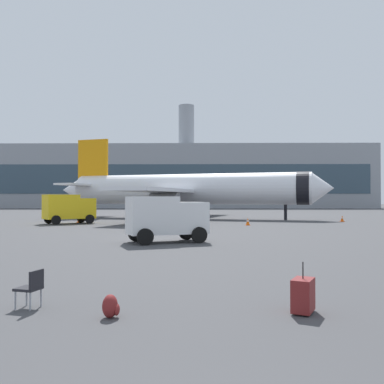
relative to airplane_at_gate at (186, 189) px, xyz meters
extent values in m
cylinder|color=white|center=(0.22, -0.07, 0.04)|extent=(29.84, 12.21, 3.80)
cone|color=white|center=(15.75, -4.70, 0.04)|extent=(3.33, 4.15, 3.61)
cone|color=white|center=(-15.68, 4.68, 0.04)|extent=(4.04, 4.19, 3.42)
cylinder|color=black|center=(13.64, -4.07, 0.04)|extent=(2.45, 4.11, 3.88)
cube|color=white|center=(1.55, 7.89, -0.26)|extent=(9.17, 16.70, 0.36)
cube|color=white|center=(-3.02, -7.45, -0.26)|extent=(9.17, 16.70, 0.36)
cylinder|color=gray|center=(0.84, 5.49, -1.56)|extent=(3.70, 3.02, 2.20)
cylinder|color=gray|center=(-2.31, -5.05, -1.56)|extent=(3.70, 3.02, 2.20)
cube|color=orange|center=(-12.71, 3.79, 3.64)|extent=(4.32, 1.60, 6.40)
cube|color=white|center=(-12.28, 7.00, 0.64)|extent=(4.21, 6.49, 0.24)
cube|color=white|center=(-14.11, 0.87, 0.64)|extent=(4.21, 6.49, 0.24)
cylinder|color=black|center=(11.72, -3.50, -2.76)|extent=(0.36, 0.36, 1.80)
cylinder|color=black|center=(-1.01, 2.80, -2.76)|extent=(0.44, 0.44, 1.80)
cylinder|color=black|center=(-2.38, -1.80, -2.76)|extent=(0.44, 0.44, 1.80)
cube|color=yellow|center=(-10.12, -10.01, -2.14)|extent=(2.66, 2.77, 2.04)
cube|color=#1E232D|center=(-9.54, -9.59, -1.66)|extent=(1.24, 1.64, 0.84)
cube|color=yellow|center=(-12.05, -11.44, -1.96)|extent=(3.82, 3.62, 2.40)
cylinder|color=black|center=(-10.70, -9.02, -3.21)|extent=(0.86, 0.71, 0.90)
cylinder|color=black|center=(-9.34, -10.87, -3.21)|extent=(0.86, 0.71, 0.90)
cylinder|color=black|center=(-13.41, -11.01, -3.21)|extent=(0.86, 0.71, 0.90)
cylinder|color=black|center=(-12.04, -12.86, -3.21)|extent=(0.86, 0.71, 0.90)
cube|color=white|center=(0.95, -28.44, -2.27)|extent=(2.37, 2.51, 1.78)
cube|color=#1E232D|center=(1.64, -28.17, -1.85)|extent=(0.73, 1.70, 0.74)
cube|color=white|center=(-1.10, -29.25, -2.11)|extent=(3.19, 2.83, 2.10)
cylinder|color=black|center=(0.77, -27.38, -3.21)|extent=(0.92, 0.53, 0.90)
cylinder|color=black|center=(1.54, -29.34, -3.21)|extent=(0.92, 0.53, 0.90)
cylinder|color=black|center=(-2.10, -28.51, -3.21)|extent=(0.92, 0.53, 0.90)
cylinder|color=black|center=(-1.33, -30.46, -3.21)|extent=(0.92, 0.53, 0.90)
cube|color=#F2590C|center=(-10.99, -8.84, -3.64)|extent=(0.44, 0.44, 0.04)
cone|color=#F2590C|center=(-10.99, -8.84, -3.31)|extent=(0.36, 0.36, 0.61)
cylinder|color=white|center=(-10.99, -8.84, -3.28)|extent=(0.23, 0.23, 0.10)
cube|color=#F2590C|center=(17.13, -6.94, -3.64)|extent=(0.44, 0.44, 0.04)
cone|color=#F2590C|center=(17.13, -6.94, -3.29)|extent=(0.36, 0.36, 0.64)
cylinder|color=white|center=(17.13, -6.94, -3.26)|extent=(0.23, 0.23, 0.10)
cube|color=#F2590C|center=(6.14, -13.39, -3.64)|extent=(0.44, 0.44, 0.04)
cone|color=#F2590C|center=(6.14, -13.39, -3.29)|extent=(0.36, 0.36, 0.66)
cylinder|color=white|center=(6.14, -13.39, -3.25)|extent=(0.23, 0.23, 0.10)
cube|color=maroon|center=(3.72, -43.62, -3.27)|extent=(0.64, 0.75, 0.70)
cylinder|color=black|center=(3.72, -43.62, -2.74)|extent=(0.02, 0.02, 0.36)
cylinder|color=black|center=(3.82, -43.42, -3.62)|extent=(0.09, 0.06, 0.08)
cylinder|color=black|center=(3.62, -43.82, -3.62)|extent=(0.09, 0.06, 0.08)
ellipsoid|color=maroon|center=(-0.36, -44.02, -3.42)|extent=(0.32, 0.40, 0.48)
ellipsoid|color=maroon|center=(-0.22, -44.02, -3.49)|extent=(0.12, 0.28, 0.24)
cube|color=black|center=(-2.36, -43.29, -3.22)|extent=(0.59, 0.59, 0.06)
cube|color=black|center=(-2.15, -43.34, -3.00)|extent=(0.17, 0.48, 0.40)
cylinder|color=#999EA5|center=(-2.59, -43.42, -3.44)|extent=(0.04, 0.04, 0.44)
cylinder|color=#999EA5|center=(-2.49, -43.05, -3.44)|extent=(0.04, 0.04, 0.44)
cylinder|color=#999EA5|center=(-2.22, -43.52, -3.44)|extent=(0.04, 0.04, 0.44)
cylinder|color=#999EA5|center=(-2.12, -43.15, -3.44)|extent=(0.04, 0.04, 0.44)
cube|color=gray|center=(-5.45, 66.61, 4.93)|extent=(109.36, 18.56, 17.17)
cube|color=#334756|center=(-5.45, 57.28, 4.07)|extent=(103.90, 0.10, 7.73)
cylinder|color=gray|center=(-1.76, 66.61, 19.52)|extent=(4.40, 4.40, 12.00)
camera|label=1|loc=(1.45, -52.71, -1.20)|focal=39.33mm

